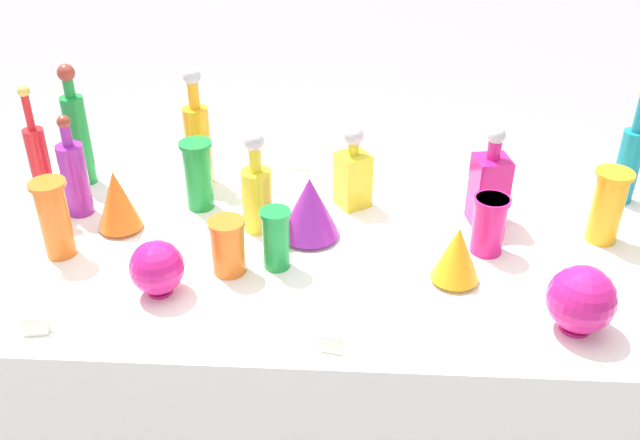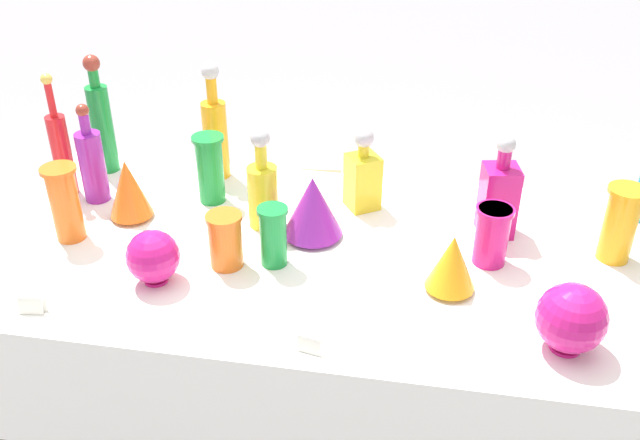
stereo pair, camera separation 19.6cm
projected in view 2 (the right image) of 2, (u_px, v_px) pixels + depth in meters
ground_plane at (320, 437)px, 2.41m from camera, size 40.00×40.00×0.00m
display_table at (317, 277)px, 2.01m from camera, size 2.01×0.96×0.76m
tall_bottle_0 at (92, 163)px, 2.20m from camera, size 0.08×0.08×0.32m
tall_bottle_1 at (101, 122)px, 2.35m from camera, size 0.07×0.07×0.40m
tall_bottle_2 at (263, 189)px, 2.07m from camera, size 0.09×0.09×0.31m
tall_bottle_3 at (61, 150)px, 2.22m from camera, size 0.06×0.06×0.40m
tall_bottle_5 at (215, 132)px, 2.32m from camera, size 0.08×0.08×0.39m
square_decanter_0 at (499, 196)px, 2.03m from camera, size 0.11×0.11×0.31m
square_decanter_1 at (363, 176)px, 2.17m from camera, size 0.12×0.12×0.26m
slender_vase_0 at (210, 167)px, 2.20m from camera, size 0.10×0.10×0.22m
slender_vase_1 at (621, 222)px, 1.92m from camera, size 0.10×0.10×0.22m
slender_vase_2 at (492, 234)px, 1.92m from camera, size 0.10×0.10×0.17m
slender_vase_3 at (65, 201)px, 2.01m from camera, size 0.10×0.10×0.23m
slender_vase_4 at (225, 239)px, 1.91m from camera, size 0.10×0.10×0.16m
slender_vase_5 at (273, 234)px, 1.91m from camera, size 0.08×0.08×0.17m
fluted_vase_0 at (452, 262)px, 1.81m from camera, size 0.13×0.13×0.16m
fluted_vase_1 at (128, 188)px, 2.11m from camera, size 0.13×0.13×0.19m
fluted_vase_2 at (313, 206)px, 2.03m from camera, size 0.17×0.17×0.19m
round_bowl_0 at (571, 318)px, 1.62m from camera, size 0.16×0.16×0.17m
round_bowl_1 at (153, 257)px, 1.85m from camera, size 0.14×0.14×0.15m
price_tag_left at (30, 306)px, 1.76m from camera, size 0.06×0.02×0.05m
price_tag_center at (309, 345)px, 1.64m from camera, size 0.06×0.03×0.04m
price_tag_right at (37, 306)px, 1.77m from camera, size 0.05×0.03×0.04m
cardboard_box_behind_left at (293, 221)px, 3.31m from camera, size 0.49×0.37×0.39m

